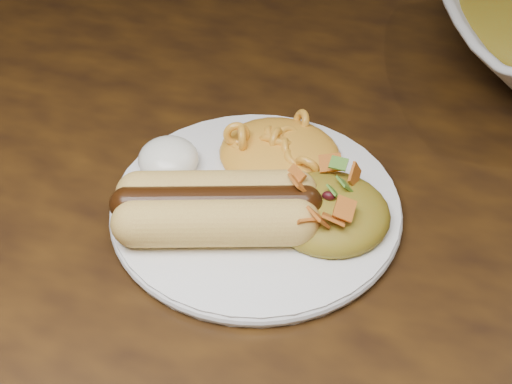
% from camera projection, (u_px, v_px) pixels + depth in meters
% --- Properties ---
extents(table, '(1.60, 0.90, 0.75)m').
position_uv_depth(table, '(229.00, 226.00, 0.68)').
color(table, '#3B220A').
rests_on(table, floor).
extents(plate, '(0.24, 0.24, 0.01)m').
position_uv_depth(plate, '(256.00, 208.00, 0.55)').
color(plate, white).
rests_on(plate, table).
extents(hotdog, '(0.12, 0.10, 0.03)m').
position_uv_depth(hotdog, '(216.00, 207.00, 0.52)').
color(hotdog, '#F5DA60').
rests_on(hotdog, plate).
extents(mac_and_cheese, '(0.12, 0.11, 0.03)m').
position_uv_depth(mac_and_cheese, '(280.00, 140.00, 0.57)').
color(mac_and_cheese, orange).
rests_on(mac_and_cheese, plate).
extents(sour_cream, '(0.05, 0.05, 0.03)m').
position_uv_depth(sour_cream, '(168.00, 153.00, 0.57)').
color(sour_cream, white).
rests_on(sour_cream, plate).
extents(taco_salad, '(0.08, 0.08, 0.04)m').
position_uv_depth(taco_salad, '(330.00, 204.00, 0.53)').
color(taco_salad, '#A34300').
rests_on(taco_salad, plate).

